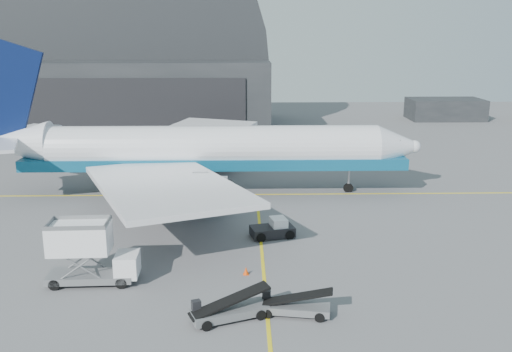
{
  "coord_description": "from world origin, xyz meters",
  "views": [
    {
      "loc": [
        -1.4,
        -37.9,
        16.8
      ],
      "look_at": [
        -0.31,
        10.28,
        4.5
      ],
      "focal_mm": 40.0,
      "sensor_mm": 36.0,
      "label": 1
    }
  ],
  "objects_px": {
    "belt_loader_a": "(229,310)",
    "airliner": "(196,150)",
    "catering_truck": "(89,254)",
    "pushback_tug": "(274,230)",
    "belt_loader_b": "(293,306)"
  },
  "relations": [
    {
      "from": "airliner",
      "to": "catering_truck",
      "type": "height_order",
      "value": "airliner"
    },
    {
      "from": "pushback_tug",
      "to": "belt_loader_a",
      "type": "height_order",
      "value": "belt_loader_a"
    },
    {
      "from": "catering_truck",
      "to": "pushback_tug",
      "type": "bearing_deg",
      "value": 32.0
    },
    {
      "from": "airliner",
      "to": "belt_loader_b",
      "type": "xyz_separation_m",
      "value": [
        7.94,
        -27.1,
        -4.13
      ]
    },
    {
      "from": "belt_loader_a",
      "to": "airliner",
      "type": "bearing_deg",
      "value": 77.24
    },
    {
      "from": "airliner",
      "to": "belt_loader_a",
      "type": "distance_m",
      "value": 28.23
    },
    {
      "from": "airliner",
      "to": "pushback_tug",
      "type": "relative_size",
      "value": 12.18
    },
    {
      "from": "catering_truck",
      "to": "belt_loader_b",
      "type": "distance_m",
      "value": 14.45
    },
    {
      "from": "pushback_tug",
      "to": "catering_truck",
      "type": "bearing_deg",
      "value": -159.51
    },
    {
      "from": "airliner",
      "to": "belt_loader_a",
      "type": "bearing_deg",
      "value": -81.72
    },
    {
      "from": "belt_loader_b",
      "to": "belt_loader_a",
      "type": "bearing_deg",
      "value": -162.38
    },
    {
      "from": "catering_truck",
      "to": "pushback_tug",
      "type": "xyz_separation_m",
      "value": [
        13.04,
        8.79,
        -1.52
      ]
    },
    {
      "from": "belt_loader_b",
      "to": "catering_truck",
      "type": "bearing_deg",
      "value": 170.17
    },
    {
      "from": "pushback_tug",
      "to": "belt_loader_a",
      "type": "distance_m",
      "value": 14.55
    },
    {
      "from": "belt_loader_a",
      "to": "catering_truck",
      "type": "bearing_deg",
      "value": 129.87
    }
  ]
}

